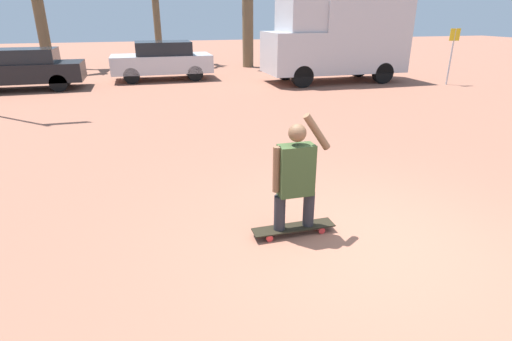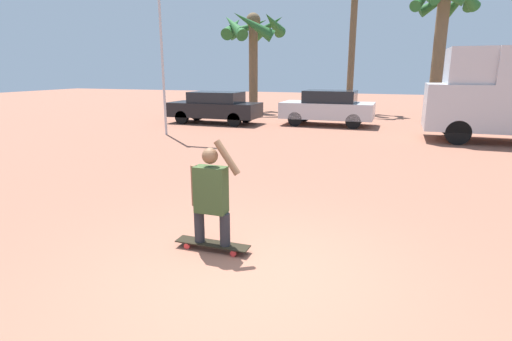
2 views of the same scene
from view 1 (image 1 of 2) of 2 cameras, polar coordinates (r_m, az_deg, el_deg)
ground_plane at (r=5.04m, az=15.70°, el=-10.38°), size 80.00×80.00×0.00m
skateboard at (r=5.09m, az=5.39°, el=-8.18°), size 1.05×0.23×0.10m
person_skateboarder at (r=4.77m, az=5.69°, el=-0.33°), size 0.71×0.22×1.45m
camper_van at (r=16.95m, az=11.60°, el=18.06°), size 5.52×2.21×3.14m
parked_car_silver at (r=17.64m, az=-13.25°, el=15.13°), size 4.03×1.87×1.54m
parked_car_black at (r=17.02m, az=-30.53°, el=12.43°), size 4.20×1.71×1.44m
street_sign at (r=17.55m, az=26.25°, el=15.35°), size 0.44×0.06×2.08m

